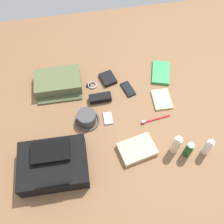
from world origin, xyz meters
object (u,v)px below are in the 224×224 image
(bucket_hat, at_px, (87,118))
(media_player, at_px, (108,118))
(lotion_bottle, at_px, (176,145))
(cell_phone, at_px, (128,89))
(toiletry_pouch, at_px, (58,82))
(toothpaste_tube, at_px, (208,147))
(wristwatch, at_px, (92,85))
(paperback_novel, at_px, (161,73))
(wallet, at_px, (108,78))
(shampoo_bottle, at_px, (189,150))
(sunglasses_case, at_px, (100,98))
(notepad, at_px, (162,99))
(folded_towel, at_px, (137,149))
(backpack, at_px, (53,164))
(toothbrush, at_px, (154,120))

(bucket_hat, height_order, media_player, bucket_hat)
(lotion_bottle, relative_size, cell_phone, 1.15)
(toiletry_pouch, distance_m, bucket_hat, 0.34)
(toothpaste_tube, distance_m, wristwatch, 0.81)
(toiletry_pouch, relative_size, paperback_novel, 1.35)
(wallet, bearing_deg, lotion_bottle, 101.31)
(shampoo_bottle, relative_size, lotion_bottle, 0.83)
(bucket_hat, bearing_deg, shampoo_bottle, 149.21)
(sunglasses_case, bearing_deg, notepad, 168.07)
(cell_phone, bearing_deg, bucket_hat, 32.66)
(shampoo_bottle, bearing_deg, toothpaste_tube, 177.10)
(bucket_hat, relative_size, lotion_bottle, 1.02)
(toiletry_pouch, distance_m, folded_towel, 0.68)
(backpack, distance_m, toothbrush, 0.65)
(shampoo_bottle, bearing_deg, folded_towel, -14.45)
(wallet, bearing_deg, bucket_hat, 43.67)
(bucket_hat, bearing_deg, folded_towel, 136.35)
(paperback_novel, distance_m, notepad, 0.22)
(toiletry_pouch, xyz_separation_m, cell_phone, (-0.44, 0.11, -0.03))
(shampoo_bottle, xyz_separation_m, lotion_bottle, (0.06, -0.04, 0.01))
(wristwatch, height_order, folded_towel, folded_towel)
(lotion_bottle, relative_size, toothbrush, 0.79)
(media_player, bearing_deg, backpack, 37.30)
(toiletry_pouch, xyz_separation_m, shampoo_bottle, (-0.67, 0.61, 0.02))
(paperback_novel, height_order, wallet, wallet)
(media_player, height_order, toothbrush, toothbrush)
(backpack, height_order, toiletry_pouch, backpack)
(toothpaste_tube, height_order, sunglasses_case, toothpaste_tube)
(notepad, bearing_deg, lotion_bottle, 87.93)
(paperback_novel, relative_size, wristwatch, 3.12)
(toiletry_pouch, bearing_deg, toothbrush, 146.54)
(shampoo_bottle, bearing_deg, backpack, -3.75)
(bucket_hat, height_order, wallet, bucket_hat)
(toothpaste_tube, xyz_separation_m, notepad, (0.14, -0.39, -0.06))
(toothpaste_tube, bearing_deg, lotion_bottle, -13.91)
(cell_phone, bearing_deg, sunglasses_case, 14.09)
(bucket_hat, relative_size, shampoo_bottle, 1.23)
(wristwatch, bearing_deg, toiletry_pouch, -9.98)
(bucket_hat, distance_m, sunglasses_case, 0.17)
(cell_phone, height_order, toothbrush, toothbrush)
(media_player, xyz_separation_m, wristwatch, (0.06, -0.27, 0.00))
(backpack, bearing_deg, sunglasses_case, -127.80)
(backpack, relative_size, notepad, 2.44)
(toothbrush, bearing_deg, wristwatch, -44.06)
(bucket_hat, bearing_deg, cell_phone, -147.34)
(bucket_hat, bearing_deg, toothbrush, 170.74)
(bucket_hat, distance_m, paperback_novel, 0.61)
(toiletry_pouch, height_order, wristwatch, toiletry_pouch)
(bucket_hat, height_order, toothpaste_tube, toothpaste_tube)
(sunglasses_case, bearing_deg, lotion_bottle, 129.40)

